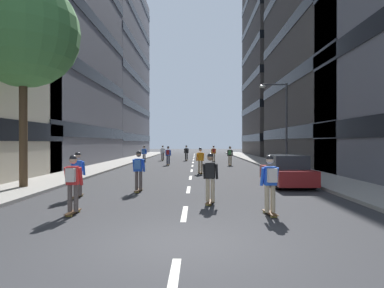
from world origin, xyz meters
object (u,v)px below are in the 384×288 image
(streetlamp_right, at_px, (282,116))
(skater_4, at_px, (73,181))
(skater_7, at_px, (230,154))
(skater_10, at_px, (163,152))
(skater_9, at_px, (186,152))
(skater_11, at_px, (270,181))
(parked_car_near, at_px, (286,171))
(skater_8, at_px, (200,159))
(skater_3, at_px, (214,152))
(skater_5, at_px, (144,153))
(skater_6, at_px, (78,172))
(skater_1, at_px, (138,169))
(skater_2, at_px, (168,154))
(skater_0, at_px, (210,176))
(street_tree_near, at_px, (23,32))

(streetlamp_right, distance_m, skater_4, 18.77)
(skater_7, bearing_deg, skater_10, 131.56)
(skater_9, relative_size, skater_11, 1.00)
(skater_4, height_order, skater_9, same)
(parked_car_near, height_order, skater_11, skater_11)
(skater_8, bearing_deg, skater_3, 83.40)
(skater_5, relative_size, skater_8, 1.00)
(skater_6, bearing_deg, skater_3, 74.87)
(parked_car_near, xyz_separation_m, streetlamp_right, (2.01, 8.76, 3.44))
(streetlamp_right, distance_m, skater_5, 15.80)
(skater_3, distance_m, skater_8, 14.36)
(skater_1, bearing_deg, streetlamp_right, 50.59)
(skater_2, relative_size, skater_5, 1.00)
(skater_5, height_order, skater_6, same)
(skater_3, relative_size, skater_5, 1.00)
(skater_0, height_order, skater_3, same)
(skater_0, xyz_separation_m, skater_5, (-6.04, 23.45, 0.03))
(streetlamp_right, relative_size, skater_3, 3.65)
(skater_8, height_order, skater_9, same)
(skater_3, relative_size, skater_11, 1.00)
(skater_1, relative_size, skater_8, 1.00)
(skater_6, height_order, skater_8, same)
(skater_7, relative_size, skater_10, 1.00)
(parked_car_near, bearing_deg, skater_6, -157.69)
(skater_3, xyz_separation_m, skater_10, (-5.87, 1.77, -0.03))
(skater_5, distance_m, skater_9, 5.58)
(parked_car_near, bearing_deg, skater_3, 97.16)
(skater_8, xyz_separation_m, skater_10, (-4.22, 16.03, 0.00))
(skater_4, height_order, skater_6, same)
(parked_car_near, distance_m, skater_7, 14.26)
(skater_10, bearing_deg, skater_2, -80.45)
(skater_2, height_order, skater_5, same)
(streetlamp_right, bearing_deg, skater_0, -113.63)
(skater_4, bearing_deg, skater_0, 22.69)
(skater_0, height_order, skater_10, same)
(skater_1, bearing_deg, skater_9, 86.82)
(skater_7, distance_m, skater_10, 10.65)
(skater_8, bearing_deg, skater_6, -116.29)
(skater_5, bearing_deg, skater_2, -54.56)
(skater_2, relative_size, skater_11, 1.00)
(skater_10, bearing_deg, skater_1, -86.62)
(skater_1, xyz_separation_m, skater_9, (1.34, 24.14, -0.03))
(streetlamp_right, relative_size, skater_7, 3.65)
(skater_0, height_order, skater_1, same)
(skater_6, xyz_separation_m, skater_8, (4.87, 9.86, 0.00))
(skater_5, bearing_deg, skater_1, -81.63)
(skater_4, bearing_deg, skater_5, 94.25)
(street_tree_near, relative_size, skater_10, 5.36)
(skater_1, height_order, skater_6, same)
(skater_4, bearing_deg, skater_10, 90.54)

